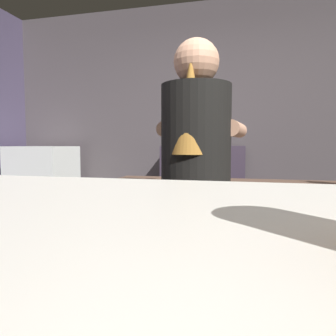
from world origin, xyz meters
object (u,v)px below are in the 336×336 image
object	(u,v)px
bartender	(195,184)
bottle_vinegar	(223,138)
mini_fridge	(44,196)
chefs_knife	(252,184)
bottle_hot_sauce	(197,136)
mixing_bowl	(178,179)
bottle_olive_oil	(189,136)
bottle_soy	(225,138)

from	to	relation	value
bartender	bottle_vinegar	distance (m)	1.72
mini_fridge	chefs_knife	bearing A→B (deg)	-27.30
bartender	chefs_knife	world-z (taller)	bartender
bottle_vinegar	bottle_hot_sauce	distance (m)	0.27
mixing_bowl	bottle_olive_oil	bearing A→B (deg)	97.25
mini_fridge	bottle_soy	size ratio (longest dim) A/B	5.47
mini_fridge	bottle_hot_sauce	distance (m)	1.86
mini_fridge	bottle_soy	bearing A→B (deg)	6.49
bottle_soy	bartender	bearing A→B (deg)	-90.90
bottle_olive_oil	bartender	bearing A→B (deg)	-78.78
bartender	bottle_olive_oil	world-z (taller)	bartender
bottle_soy	mini_fridge	bearing A→B (deg)	-173.51
mini_fridge	chefs_knife	size ratio (longest dim) A/B	4.73
bottle_hot_sauce	mini_fridge	bearing A→B (deg)	-177.12
mini_fridge	bottle_vinegar	world-z (taller)	bottle_vinegar
bottle_hot_sauce	bottle_vinegar	bearing A→B (deg)	8.44
bartender	bottle_hot_sauce	distance (m)	1.70
bartender	bottle_soy	world-z (taller)	bartender
mini_fridge	bottle_soy	xyz separation A→B (m)	(2.01, 0.23, 0.65)
chefs_knife	bottle_olive_oil	size ratio (longest dim) A/B	0.96
bartender	bottle_soy	size ratio (longest dim) A/B	8.01
mixing_bowl	chefs_knife	xyz separation A→B (m)	(0.45, 0.05, -0.02)
bottle_olive_oil	bottle_vinegar	size ratio (longest dim) A/B	1.16
mixing_bowl	chefs_knife	size ratio (longest dim) A/B	0.82
mini_fridge	bartender	bearing A→B (deg)	-38.43
mini_fridge	bottle_hot_sauce	world-z (taller)	bottle_hot_sauce
bottle_hot_sauce	bottle_soy	size ratio (longest dim) A/B	1.20
mini_fridge	bottle_vinegar	xyz separation A→B (m)	(2.00, 0.13, 0.66)
bottle_vinegar	bottle_hot_sauce	size ratio (longest dim) A/B	0.86
bartender	mini_fridge	bearing A→B (deg)	57.54
chefs_knife	bottle_vinegar	xyz separation A→B (m)	(-0.26, 1.30, 0.31)
bottle_soy	mixing_bowl	bearing A→B (deg)	-97.65
mixing_bowl	bottle_olive_oil	xyz separation A→B (m)	(-0.17, 1.33, 0.30)
mixing_bowl	mini_fridge	bearing A→B (deg)	146.24
bartender	chefs_knife	bearing A→B (deg)	-28.72
bottle_vinegar	chefs_knife	bearing A→B (deg)	-78.47
mini_fridge	bottle_soy	distance (m)	2.13
bottle_vinegar	bottle_hot_sauce	world-z (taller)	bottle_hot_sauce
mixing_bowl	chefs_knife	bearing A→B (deg)	5.91
mini_fridge	bottle_olive_oil	xyz separation A→B (m)	(1.65, 0.11, 0.67)
bottle_hot_sauce	bottle_soy	world-z (taller)	bottle_hot_sauce
mixing_bowl	chefs_knife	world-z (taller)	mixing_bowl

